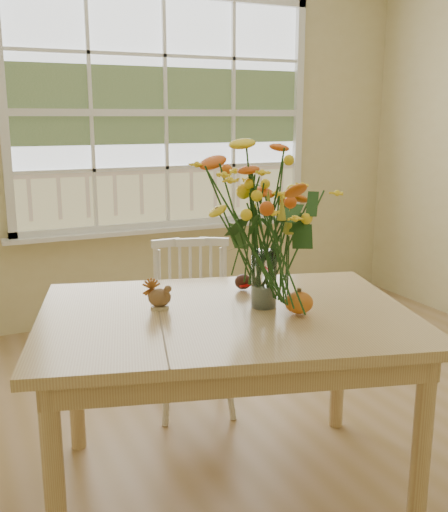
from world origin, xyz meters
name	(u,v)px	position (x,y,z in m)	size (l,w,h in m)	color
floor	(331,453)	(0.00, 0.00, -0.01)	(4.00, 4.50, 0.01)	#A4804F
wall_back	(165,140)	(0.00, 2.25, 1.35)	(4.00, 0.02, 2.70)	beige
window	(166,115)	(0.00, 2.21, 1.53)	(2.42, 0.12, 1.74)	silver
dining_table	(226,334)	(-0.55, -0.04, 0.68)	(1.67, 1.38, 0.78)	tan
windsor_chair	(193,316)	(-0.39, 0.74, 0.49)	(0.49, 0.48, 0.87)	white
flower_vase	(265,223)	(-0.39, -0.04, 1.12)	(0.48, 0.48, 0.57)	white
pumpkin	(299,304)	(-0.31, -0.19, 0.82)	(0.11, 0.11, 0.09)	orange
turkey_figurine	(160,298)	(-0.78, 0.10, 0.82)	(0.10, 0.09, 0.11)	#CCB78C
dark_gourd	(243,283)	(-0.36, 0.20, 0.81)	(0.13, 0.11, 0.07)	#38160F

